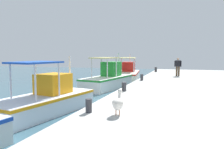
{
  "coord_description": "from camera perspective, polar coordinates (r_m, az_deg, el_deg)",
  "views": [
    {
      "loc": [
        -12.7,
        -3.58,
        2.82
      ],
      "look_at": [
        1.92,
        1.14,
        1.42
      ],
      "focal_mm": 36.39,
      "sensor_mm": 36.0,
      "label": 1
    }
  ],
  "objects": [
    {
      "name": "quay_pier",
      "position": [
        13.01,
        23.97,
        -5.98
      ],
      "size": [
        36.0,
        10.0,
        0.8
      ],
      "primitive_type": "cube",
      "color": "#B2B2AD",
      "rests_on": "ground"
    },
    {
      "name": "fishing_boat_second",
      "position": [
        11.36,
        -16.45,
        -6.08
      ],
      "size": [
        5.7,
        3.03,
        2.69
      ],
      "color": "white",
      "rests_on": "ground"
    },
    {
      "name": "fishing_boat_third",
      "position": [
        18.68,
        -1.05,
        -1.24
      ],
      "size": [
        5.87,
        2.99,
        2.89
      ],
      "color": "white",
      "rests_on": "ground"
    },
    {
      "name": "fishing_boat_fourth",
      "position": [
        24.97,
        4.03,
        0.21
      ],
      "size": [
        6.4,
        2.99,
        2.82
      ],
      "color": "silver",
      "rests_on": "ground"
    },
    {
      "name": "pelican",
      "position": [
        7.57,
        1.53,
        -7.15
      ],
      "size": [
        0.95,
        0.4,
        0.82
      ],
      "color": "tan",
      "rests_on": "quay_pier"
    },
    {
      "name": "fisherman_standing",
      "position": [
        21.67,
        16.22,
        2.11
      ],
      "size": [
        0.35,
        0.63,
        1.67
      ],
      "color": "#4C3823",
      "rests_on": "quay_pier"
    },
    {
      "name": "mooring_bollard_nearest",
      "position": [
        7.93,
        -5.87,
        -7.81
      ],
      "size": [
        0.22,
        0.22,
        0.47
      ],
      "primitive_type": "cylinder",
      "color": "#333338",
      "rests_on": "quay_pier"
    },
    {
      "name": "mooring_bollard_second",
      "position": [
        12.36,
        3.05,
        -3.07
      ],
      "size": [
        0.26,
        0.26,
        0.49
      ],
      "primitive_type": "cylinder",
      "color": "#333338",
      "rests_on": "quay_pier"
    },
    {
      "name": "mooring_bollard_third",
      "position": [
        17.5,
        7.5,
        -0.69
      ],
      "size": [
        0.22,
        0.22,
        0.48
      ],
      "primitive_type": "cylinder",
      "color": "#333338",
      "rests_on": "quay_pier"
    },
    {
      "name": "mooring_bollard_fourth",
      "position": [
        26.05,
        10.96,
        1.25
      ],
      "size": [
        0.27,
        0.27,
        0.54
      ],
      "primitive_type": "cylinder",
      "color": "#333338",
      "rests_on": "quay_pier"
    }
  ]
}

